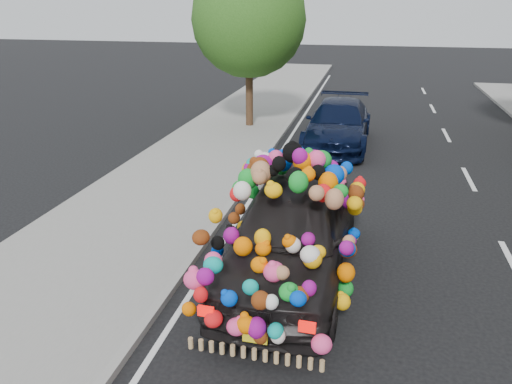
% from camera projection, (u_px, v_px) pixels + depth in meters
% --- Properties ---
extents(ground, '(100.00, 100.00, 0.00)m').
position_uv_depth(ground, '(322.00, 246.00, 10.15)').
color(ground, black).
rests_on(ground, ground).
extents(sidewalk, '(4.00, 60.00, 0.12)m').
position_uv_depth(sidewalk, '(127.00, 223.00, 11.02)').
color(sidewalk, gray).
rests_on(sidewalk, ground).
extents(kerb, '(0.15, 60.00, 0.13)m').
position_uv_depth(kerb, '(212.00, 232.00, 10.61)').
color(kerb, gray).
rests_on(kerb, ground).
extents(tree_near_sidewalk, '(4.20, 4.20, 6.13)m').
position_uv_depth(tree_near_sidewalk, '(249.00, 20.00, 18.14)').
color(tree_near_sidewalk, '#332114').
rests_on(tree_near_sidewalk, ground).
extents(plush_art_car, '(2.53, 5.27, 2.35)m').
position_uv_depth(plush_art_car, '(292.00, 214.00, 8.62)').
color(plush_art_car, black).
rests_on(plush_art_car, ground).
extents(navy_sedan, '(2.19, 5.17, 1.49)m').
position_uv_depth(navy_sedan, '(338.00, 124.00, 16.99)').
color(navy_sedan, black).
rests_on(navy_sedan, ground).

